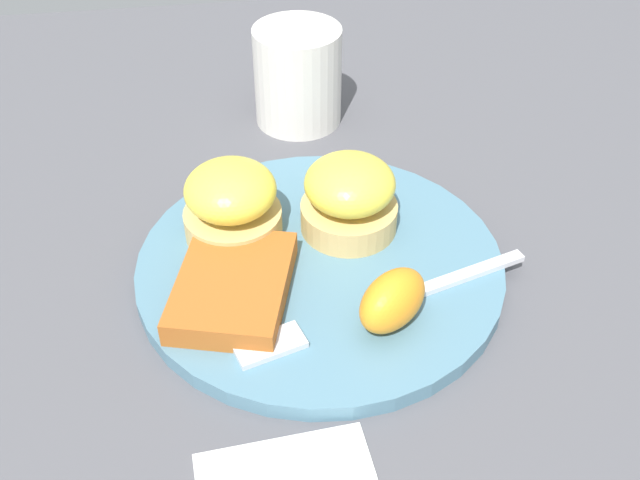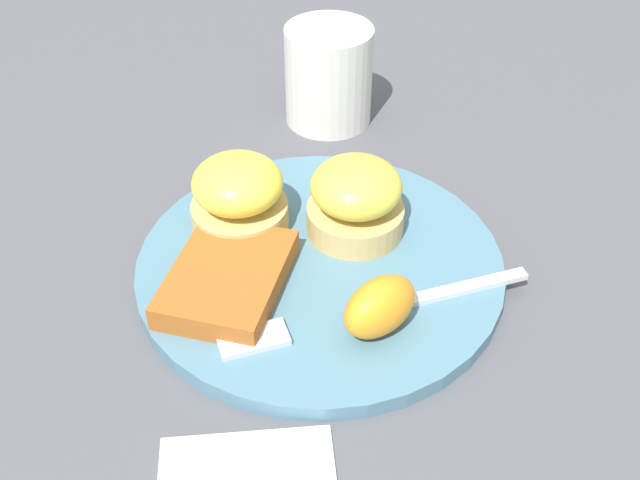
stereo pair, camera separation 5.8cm
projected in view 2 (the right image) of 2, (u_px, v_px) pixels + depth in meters
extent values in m
plane|color=#4C4C51|center=(320.00, 272.00, 0.61)|extent=(1.10, 1.10, 0.00)
cylinder|color=slate|center=(320.00, 266.00, 0.60)|extent=(0.29, 0.29, 0.01)
cylinder|color=tan|center=(355.00, 219.00, 0.62)|extent=(0.08, 0.08, 0.02)
ellipsoid|color=yellow|center=(356.00, 186.00, 0.59)|extent=(0.07, 0.07, 0.04)
cylinder|color=tan|center=(240.00, 215.00, 0.62)|extent=(0.08, 0.08, 0.02)
ellipsoid|color=yellow|center=(237.00, 183.00, 0.60)|extent=(0.07, 0.07, 0.04)
cube|color=#A1541E|center=(228.00, 278.00, 0.56)|extent=(0.13, 0.11, 0.02)
ellipsoid|color=orange|center=(380.00, 307.00, 0.53)|extent=(0.07, 0.07, 0.04)
cube|color=silver|center=(450.00, 291.00, 0.56)|extent=(0.05, 0.13, 0.00)
cube|color=silver|center=(253.00, 339.00, 0.53)|extent=(0.04, 0.05, 0.00)
cylinder|color=silver|center=(329.00, 76.00, 0.75)|extent=(0.09, 0.09, 0.10)
torus|color=silver|center=(327.00, 48.00, 0.79)|extent=(0.05, 0.01, 0.05)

